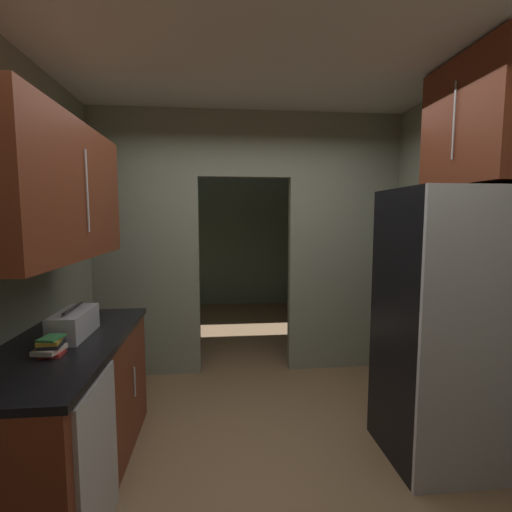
% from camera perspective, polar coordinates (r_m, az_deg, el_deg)
% --- Properties ---
extents(ground, '(20.00, 20.00, 0.00)m').
position_cam_1_polar(ground, '(2.79, 2.37, -30.60)').
color(ground, brown).
extents(kitchen_overhead_slab, '(3.61, 7.36, 0.06)m').
position_cam_1_polar(kitchen_overhead_slab, '(2.96, 1.05, 28.16)').
color(kitchen_overhead_slab, silver).
extents(kitchen_partition, '(3.21, 0.12, 2.75)m').
position_cam_1_polar(kitchen_partition, '(3.92, -0.83, 3.20)').
color(kitchen_partition, gray).
rests_on(kitchen_partition, ground).
extents(adjoining_room_shell, '(3.21, 3.19, 2.75)m').
position_cam_1_polar(adjoining_room_shell, '(6.02, -2.72, 3.22)').
color(adjoining_room_shell, slate).
rests_on(adjoining_room_shell, ground).
extents(refrigerator, '(0.77, 0.73, 1.85)m').
position_cam_1_polar(refrigerator, '(2.85, 27.41, -9.68)').
color(refrigerator, black).
rests_on(refrigerator, ground).
extents(lower_cabinet_run, '(0.68, 1.61, 0.91)m').
position_cam_1_polar(lower_cabinet_run, '(2.73, -27.21, -20.81)').
color(lower_cabinet_run, maroon).
rests_on(lower_cabinet_run, ground).
extents(dishwasher, '(0.02, 0.56, 0.85)m').
position_cam_1_polar(dishwasher, '(2.28, -23.15, -27.28)').
color(dishwasher, '#B7BABC').
rests_on(dishwasher, ground).
extents(upper_cabinet_counterside, '(0.36, 1.45, 0.80)m').
position_cam_1_polar(upper_cabinet_counterside, '(2.46, -28.72, 8.85)').
color(upper_cabinet_counterside, maroon).
extents(upper_cabinet_fridgeside, '(0.36, 0.85, 0.85)m').
position_cam_1_polar(upper_cabinet_fridgeside, '(3.03, 31.28, 17.38)').
color(upper_cabinet_fridgeside, maroon).
extents(boombox, '(0.19, 0.43, 0.19)m').
position_cam_1_polar(boombox, '(2.63, -26.40, -9.35)').
color(boombox, '#B2B2B7').
rests_on(boombox, lower_cabinet_run).
extents(book_stack, '(0.14, 0.17, 0.10)m').
position_cam_1_polar(book_stack, '(2.35, -29.19, -12.11)').
color(book_stack, red).
rests_on(book_stack, lower_cabinet_run).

